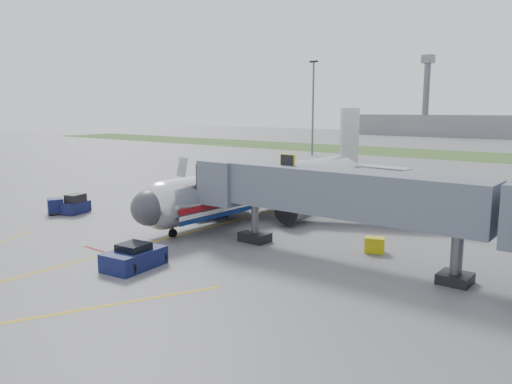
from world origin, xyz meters
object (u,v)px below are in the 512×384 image
Objects in this scene: ramp_worker at (193,191)px; baggage_tug at (76,205)px; belt_loader at (209,213)px; pushback_tug at (134,258)px; airliner at (273,185)px.

baggage_tug is at bearing -163.49° from ramp_worker.
baggage_tug is at bearing -150.86° from belt_loader.
pushback_tug is at bearing -21.34° from baggage_tug.
airliner is at bearing -52.63° from ramp_worker.
pushback_tug is at bearing -78.76° from airliner.
pushback_tug is 2.10× the size of ramp_worker.
ramp_worker is (-14.50, 19.38, 0.31)m from pushback_tug.
ramp_worker is at bearing -175.97° from airliner.
airliner is at bearing 68.91° from belt_loader.
pushback_tug is 19.55m from baggage_tug.
belt_loader is at bearing -92.25° from ramp_worker.
ramp_worker is (-8.01, 5.73, 0.47)m from belt_loader.
pushback_tug is at bearing -64.56° from belt_loader.
airliner reaches higher than belt_loader.
airliner is 7.26m from belt_loader.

